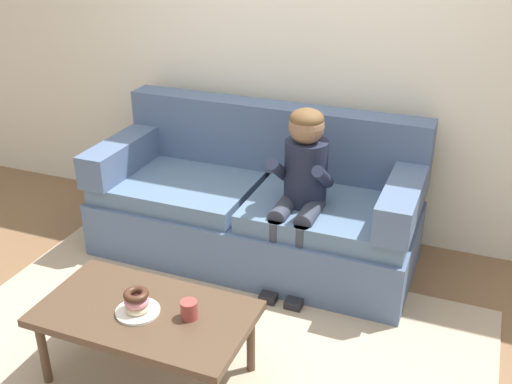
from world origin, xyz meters
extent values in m
plane|color=brown|center=(0.00, 0.00, 0.00)|extent=(10.00, 10.00, 0.00)
cube|color=silver|center=(0.00, 1.40, 1.40)|extent=(8.00, 0.10, 2.80)
cube|color=tan|center=(0.00, -0.25, 0.01)|extent=(2.90, 1.94, 0.01)
cube|color=slate|center=(-0.13, 0.80, 0.19)|extent=(2.09, 0.90, 0.38)
cube|color=slate|center=(-0.66, 0.75, 0.44)|extent=(1.00, 0.74, 0.12)
cube|color=slate|center=(0.39, 0.75, 0.44)|extent=(1.00, 0.74, 0.12)
cube|color=slate|center=(-0.13, 1.15, 0.73)|extent=(2.09, 0.20, 0.46)
cube|color=slate|center=(-1.08, 0.80, 0.61)|extent=(0.20, 0.90, 0.22)
cube|color=slate|center=(0.81, 0.80, 0.61)|extent=(0.20, 0.90, 0.22)
cube|color=#4C3828|center=(-0.18, -0.49, 0.39)|extent=(1.03, 0.57, 0.04)
cylinder|color=#4C3828|center=(-0.63, -0.71, 0.19)|extent=(0.04, 0.04, 0.37)
cylinder|color=#4C3828|center=(-0.63, -0.26, 0.19)|extent=(0.04, 0.04, 0.37)
cylinder|color=#4C3828|center=(0.27, -0.26, 0.19)|extent=(0.04, 0.04, 0.37)
cylinder|color=#1E2338|center=(0.23, 0.72, 0.70)|extent=(0.26, 0.26, 0.40)
sphere|color=#846047|center=(0.23, 0.70, 1.00)|extent=(0.21, 0.21, 0.21)
ellipsoid|color=brown|center=(0.23, 0.70, 1.04)|extent=(0.20, 0.20, 0.12)
cylinder|color=#333847|center=(0.15, 0.57, 0.51)|extent=(0.11, 0.30, 0.11)
cylinder|color=#333847|center=(0.15, 0.42, 0.28)|extent=(0.09, 0.09, 0.44)
cube|color=black|center=(0.15, 0.37, 0.03)|extent=(0.10, 0.20, 0.06)
cylinder|color=#1E2338|center=(0.09, 0.62, 0.74)|extent=(0.07, 0.29, 0.23)
cylinder|color=#333847|center=(0.31, 0.57, 0.51)|extent=(0.11, 0.30, 0.11)
cylinder|color=#333847|center=(0.31, 0.42, 0.28)|extent=(0.09, 0.09, 0.44)
cube|color=black|center=(0.31, 0.37, 0.03)|extent=(0.10, 0.20, 0.06)
cylinder|color=#1E2338|center=(0.37, 0.62, 0.74)|extent=(0.07, 0.29, 0.23)
cylinder|color=white|center=(-0.20, -0.52, 0.42)|extent=(0.21, 0.21, 0.01)
torus|color=beige|center=(-0.20, -0.52, 0.44)|extent=(0.16, 0.16, 0.04)
torus|color=pink|center=(-0.20, -0.52, 0.48)|extent=(0.13, 0.13, 0.04)
torus|color=#422619|center=(-0.20, -0.52, 0.51)|extent=(0.17, 0.17, 0.04)
cylinder|color=#993D38|center=(0.04, -0.46, 0.46)|extent=(0.08, 0.08, 0.09)
camera|label=1|loc=(1.17, -2.45, 2.15)|focal=42.02mm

